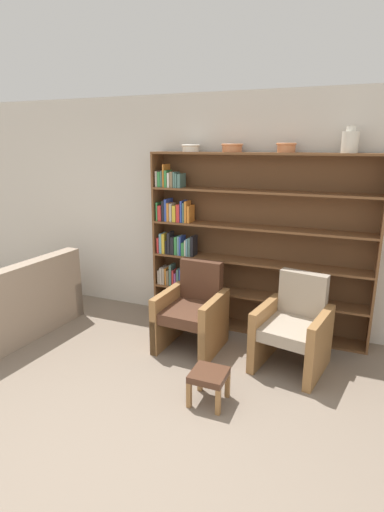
{
  "coord_description": "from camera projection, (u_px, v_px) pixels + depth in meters",
  "views": [
    {
      "loc": [
        1.4,
        -2.04,
        2.18
      ],
      "look_at": [
        -0.26,
        2.01,
        0.95
      ],
      "focal_mm": 28.0,
      "sensor_mm": 36.0,
      "label": 1
    }
  ],
  "objects": [
    {
      "name": "bowl_cream",
      "position": [
        191.0,
        148.0,
        4.59
      ],
      "size": [
        0.21,
        0.21,
        0.08
      ],
      "color": "silver",
      "rests_on": "bookshelf"
    },
    {
      "name": "bowl_copper",
      "position": [
        232.0,
        147.0,
        4.41
      ],
      "size": [
        0.24,
        0.24,
        0.09
      ],
      "color": "#C67547",
      "rests_on": "bookshelf"
    },
    {
      "name": "bookshelf",
      "position": [
        237.0,
        247.0,
        4.7
      ],
      "size": [
        2.56,
        0.3,
        2.09
      ],
      "color": "brown",
      "rests_on": "ground"
    },
    {
      "name": "couch",
      "position": [
        10.0,
        308.0,
        4.72
      ],
      "size": [
        1.06,
        1.64,
        0.9
      ],
      "rotation": [
        0.0,
        0.0,
        1.5
      ],
      "color": "gray",
      "rests_on": "ground"
    },
    {
      "name": "footstool",
      "position": [
        209.0,
        378.0,
        3.44
      ],
      "size": [
        0.3,
        0.3,
        0.29
      ],
      "color": "olive",
      "rests_on": "ground"
    },
    {
      "name": "vase_tall",
      "position": [
        350.0,
        141.0,
        3.95
      ],
      "size": [
        0.16,
        0.16,
        0.26
      ],
      "color": "silver",
      "rests_on": "bookshelf"
    },
    {
      "name": "armchair_cushioned",
      "position": [
        294.0,
        328.0,
        3.97
      ],
      "size": [
        0.75,
        0.79,
        0.93
      ],
      "rotation": [
        0.0,
        0.0,
        2.96
      ],
      "color": "olive",
      "rests_on": "ground"
    },
    {
      "name": "bowl_terracotta",
      "position": [
        286.0,
        147.0,
        4.19
      ],
      "size": [
        0.21,
        0.21,
        0.1
      ],
      "color": "#C67547",
      "rests_on": "bookshelf"
    },
    {
      "name": "armchair_leather",
      "position": [
        193.0,
        311.0,
        4.37
      ],
      "size": [
        0.68,
        0.71,
        0.93
      ],
      "rotation": [
        0.0,
        0.0,
        3.09
      ],
      "color": "olive",
      "rests_on": "ground"
    },
    {
      "name": "wall_back",
      "position": [
        229.0,
        213.0,
        4.82
      ],
      "size": [
        12.0,
        0.06,
        2.75
      ],
      "color": "silver",
      "rests_on": "ground"
    },
    {
      "name": "ground_plane",
      "position": [
        120.0,
        453.0,
        2.91
      ],
      "size": [
        24.0,
        24.0,
        0.0
      ],
      "primitive_type": "plane",
      "color": "#7A6B5B"
    }
  ]
}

